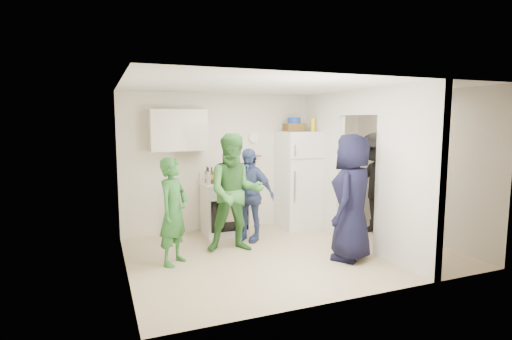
{
  "coord_description": "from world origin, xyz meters",
  "views": [
    {
      "loc": [
        -2.7,
        -5.31,
        2.01
      ],
      "look_at": [
        -0.42,
        0.4,
        1.25
      ],
      "focal_mm": 28.0,
      "sensor_mm": 36.0,
      "label": 1
    }
  ],
  "objects_px": {
    "stove": "(224,208)",
    "person_green_left": "(173,211)",
    "wicker_basket": "(294,127)",
    "blue_bowl": "(294,120)",
    "yellow_cup_stack_top": "(313,125)",
    "person_green_center": "(235,193)",
    "person_denim": "(249,195)",
    "person_nook": "(376,183)",
    "fridge": "(299,179)",
    "person_navy": "(352,197)"
  },
  "relations": [
    {
      "from": "fridge",
      "to": "person_denim",
      "type": "xyz_separation_m",
      "value": [
        -1.22,
        -0.5,
        -0.12
      ]
    },
    {
      "from": "blue_bowl",
      "to": "person_green_center",
      "type": "distance_m",
      "value": 2.11
    },
    {
      "from": "wicker_basket",
      "to": "person_green_left",
      "type": "height_order",
      "value": "wicker_basket"
    },
    {
      "from": "fridge",
      "to": "blue_bowl",
      "type": "xyz_separation_m",
      "value": [
        -0.1,
        0.05,
        1.11
      ]
    },
    {
      "from": "stove",
      "to": "person_green_center",
      "type": "height_order",
      "value": "person_green_center"
    },
    {
      "from": "person_green_center",
      "to": "person_denim",
      "type": "xyz_separation_m",
      "value": [
        0.39,
        0.44,
        -0.13
      ]
    },
    {
      "from": "person_green_left",
      "to": "person_navy",
      "type": "relative_size",
      "value": 0.83
    },
    {
      "from": "person_nook",
      "to": "person_green_center",
      "type": "bearing_deg",
      "value": -99.28
    },
    {
      "from": "fridge",
      "to": "person_navy",
      "type": "relative_size",
      "value": 0.99
    },
    {
      "from": "stove",
      "to": "person_navy",
      "type": "distance_m",
      "value": 2.39
    },
    {
      "from": "person_green_left",
      "to": "person_nook",
      "type": "height_order",
      "value": "person_nook"
    },
    {
      "from": "stove",
      "to": "person_denim",
      "type": "distance_m",
      "value": 0.67
    },
    {
      "from": "blue_bowl",
      "to": "person_denim",
      "type": "relative_size",
      "value": 0.15
    },
    {
      "from": "blue_bowl",
      "to": "person_navy",
      "type": "relative_size",
      "value": 0.13
    },
    {
      "from": "fridge",
      "to": "person_green_left",
      "type": "bearing_deg",
      "value": -155.88
    },
    {
      "from": "person_green_center",
      "to": "person_green_left",
      "type": "bearing_deg",
      "value": -155.26
    },
    {
      "from": "wicker_basket",
      "to": "blue_bowl",
      "type": "bearing_deg",
      "value": 0.0
    },
    {
      "from": "fridge",
      "to": "person_green_center",
      "type": "distance_m",
      "value": 1.86
    },
    {
      "from": "wicker_basket",
      "to": "person_nook",
      "type": "height_order",
      "value": "wicker_basket"
    },
    {
      "from": "yellow_cup_stack_top",
      "to": "wicker_basket",
      "type": "bearing_deg",
      "value": 154.89
    },
    {
      "from": "fridge",
      "to": "wicker_basket",
      "type": "height_order",
      "value": "wicker_basket"
    },
    {
      "from": "person_denim",
      "to": "person_green_center",
      "type": "bearing_deg",
      "value": -83.8
    },
    {
      "from": "wicker_basket",
      "to": "person_green_center",
      "type": "distance_m",
      "value": 2.04
    },
    {
      "from": "stove",
      "to": "person_green_left",
      "type": "xyz_separation_m",
      "value": [
        -1.11,
        -1.19,
        0.3
      ]
    },
    {
      "from": "fridge",
      "to": "blue_bowl",
      "type": "bearing_deg",
      "value": 153.43
    },
    {
      "from": "stove",
      "to": "person_denim",
      "type": "bearing_deg",
      "value": -63.56
    },
    {
      "from": "wicker_basket",
      "to": "yellow_cup_stack_top",
      "type": "height_order",
      "value": "yellow_cup_stack_top"
    },
    {
      "from": "person_green_center",
      "to": "yellow_cup_stack_top",
      "type": "bearing_deg",
      "value": 36.66
    },
    {
      "from": "yellow_cup_stack_top",
      "to": "person_denim",
      "type": "relative_size",
      "value": 0.16
    },
    {
      "from": "fridge",
      "to": "person_green_center",
      "type": "relative_size",
      "value": 0.99
    },
    {
      "from": "wicker_basket",
      "to": "blue_bowl",
      "type": "distance_m",
      "value": 0.13
    },
    {
      "from": "person_green_center",
      "to": "person_nook",
      "type": "relative_size",
      "value": 1.01
    },
    {
      "from": "blue_bowl",
      "to": "person_green_left",
      "type": "bearing_deg",
      "value": -154.09
    },
    {
      "from": "person_green_left",
      "to": "person_nook",
      "type": "xyz_separation_m",
      "value": [
        3.64,
        0.24,
        0.15
      ]
    },
    {
      "from": "fridge",
      "to": "person_nook",
      "type": "bearing_deg",
      "value": -40.88
    },
    {
      "from": "person_green_center",
      "to": "person_nook",
      "type": "distance_m",
      "value": 2.66
    },
    {
      "from": "stove",
      "to": "person_green_left",
      "type": "distance_m",
      "value": 1.65
    },
    {
      "from": "stove",
      "to": "person_denim",
      "type": "xyz_separation_m",
      "value": [
        0.26,
        -0.53,
        0.32
      ]
    },
    {
      "from": "blue_bowl",
      "to": "yellow_cup_stack_top",
      "type": "distance_m",
      "value": 0.36
    },
    {
      "from": "stove",
      "to": "yellow_cup_stack_top",
      "type": "bearing_deg",
      "value": -4.38
    },
    {
      "from": "yellow_cup_stack_top",
      "to": "person_navy",
      "type": "bearing_deg",
      "value": -101.89
    },
    {
      "from": "blue_bowl",
      "to": "yellow_cup_stack_top",
      "type": "relative_size",
      "value": 0.96
    },
    {
      "from": "person_green_center",
      "to": "person_nook",
      "type": "xyz_separation_m",
      "value": [
        2.66,
        0.02,
        -0.01
      ]
    },
    {
      "from": "blue_bowl",
      "to": "person_nook",
      "type": "height_order",
      "value": "blue_bowl"
    },
    {
      "from": "fridge",
      "to": "wicker_basket",
      "type": "xyz_separation_m",
      "value": [
        -0.1,
        0.05,
        0.98
      ]
    },
    {
      "from": "blue_bowl",
      "to": "yellow_cup_stack_top",
      "type": "bearing_deg",
      "value": -25.11
    },
    {
      "from": "person_denim",
      "to": "blue_bowl",
      "type": "bearing_deg",
      "value": 73.65
    },
    {
      "from": "fridge",
      "to": "blue_bowl",
      "type": "height_order",
      "value": "blue_bowl"
    },
    {
      "from": "person_green_left",
      "to": "person_green_center",
      "type": "relative_size",
      "value": 0.83
    },
    {
      "from": "blue_bowl",
      "to": "wicker_basket",
      "type": "bearing_deg",
      "value": 0.0
    }
  ]
}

